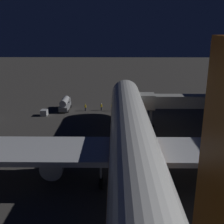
{
  "coord_description": "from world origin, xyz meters",
  "views": [
    {
      "loc": [
        2.39,
        39.71,
        19.89
      ],
      "look_at": [
        3.0,
        -13.51,
        3.5
      ],
      "focal_mm": 43.47,
      "sensor_mm": 36.0,
      "label": 1
    }
  ],
  "objects_px": {
    "jet_bridge": "(179,101)",
    "ground_crew_under_port_wing": "(112,107)",
    "baggage_container_near_belt": "(44,113)",
    "traffic_cone_nose_starboard": "(116,113)",
    "fuel_tanker": "(65,104)",
    "ground_crew_by_tug": "(85,107)",
    "ground_crew_marshaller_fwd": "(101,106)",
    "airliner_at_gate": "(134,150)",
    "traffic_cone_nose_port": "(134,113)"
  },
  "relations": [
    {
      "from": "jet_bridge",
      "to": "traffic_cone_nose_port",
      "type": "bearing_deg",
      "value": -48.11
    },
    {
      "from": "fuel_tanker",
      "to": "baggage_container_near_belt",
      "type": "height_order",
      "value": "fuel_tanker"
    },
    {
      "from": "jet_bridge",
      "to": "ground_crew_marshaller_fwd",
      "type": "bearing_deg",
      "value": -36.54
    },
    {
      "from": "jet_bridge",
      "to": "traffic_cone_nose_port",
      "type": "height_order",
      "value": "jet_bridge"
    },
    {
      "from": "airliner_at_gate",
      "to": "ground_crew_by_tug",
      "type": "relative_size",
      "value": 38.36
    },
    {
      "from": "jet_bridge",
      "to": "fuel_tanker",
      "type": "distance_m",
      "value": 29.07
    },
    {
      "from": "baggage_container_near_belt",
      "to": "traffic_cone_nose_starboard",
      "type": "relative_size",
      "value": 3.25
    },
    {
      "from": "baggage_container_near_belt",
      "to": "traffic_cone_nose_port",
      "type": "xyz_separation_m",
      "value": [
        -21.53,
        -1.6,
        -0.43
      ]
    },
    {
      "from": "ground_crew_under_port_wing",
      "to": "ground_crew_marshaller_fwd",
      "type": "bearing_deg",
      "value": -7.19
    },
    {
      "from": "baggage_container_near_belt",
      "to": "ground_crew_marshaller_fwd",
      "type": "distance_m",
      "value": 14.17
    },
    {
      "from": "ground_crew_under_port_wing",
      "to": "traffic_cone_nose_port",
      "type": "bearing_deg",
      "value": 155.39
    },
    {
      "from": "ground_crew_by_tug",
      "to": "traffic_cone_nose_starboard",
      "type": "distance_m",
      "value": 8.09
    },
    {
      "from": "ground_crew_under_port_wing",
      "to": "baggage_container_near_belt",
      "type": "bearing_deg",
      "value": 14.11
    },
    {
      "from": "airliner_at_gate",
      "to": "fuel_tanker",
      "type": "bearing_deg",
      "value": -67.03
    },
    {
      "from": "ground_crew_marshaller_fwd",
      "to": "ground_crew_by_tug",
      "type": "distance_m",
      "value": 4.03
    },
    {
      "from": "ground_crew_under_port_wing",
      "to": "traffic_cone_nose_port",
      "type": "xyz_separation_m",
      "value": [
        -5.37,
        2.46,
        -0.68
      ]
    },
    {
      "from": "traffic_cone_nose_port",
      "to": "traffic_cone_nose_starboard",
      "type": "xyz_separation_m",
      "value": [
        4.4,
        0.0,
        0.0
      ]
    },
    {
      "from": "airliner_at_gate",
      "to": "baggage_container_near_belt",
      "type": "height_order",
      "value": "airliner_at_gate"
    },
    {
      "from": "baggage_container_near_belt",
      "to": "traffic_cone_nose_starboard",
      "type": "xyz_separation_m",
      "value": [
        -17.13,
        -1.6,
        -0.43
      ]
    },
    {
      "from": "traffic_cone_nose_port",
      "to": "jet_bridge",
      "type": "bearing_deg",
      "value": 131.89
    },
    {
      "from": "jet_bridge",
      "to": "ground_crew_by_tug",
      "type": "xyz_separation_m",
      "value": [
        20.58,
        -11.94,
        -4.69
      ]
    },
    {
      "from": "fuel_tanker",
      "to": "ground_crew_marshaller_fwd",
      "type": "distance_m",
      "value": 9.3
    },
    {
      "from": "fuel_tanker",
      "to": "ground_crew_under_port_wing",
      "type": "distance_m",
      "value": 12.02
    },
    {
      "from": "baggage_container_near_belt",
      "to": "ground_crew_by_tug",
      "type": "bearing_deg",
      "value": -156.71
    },
    {
      "from": "jet_bridge",
      "to": "traffic_cone_nose_starboard",
      "type": "bearing_deg",
      "value": -36.3
    },
    {
      "from": "airliner_at_gate",
      "to": "ground_crew_under_port_wing",
      "type": "distance_m",
      "value": 35.4
    },
    {
      "from": "fuel_tanker",
      "to": "ground_crew_by_tug",
      "type": "height_order",
      "value": "fuel_tanker"
    },
    {
      "from": "baggage_container_near_belt",
      "to": "fuel_tanker",
      "type": "bearing_deg",
      "value": -130.97
    },
    {
      "from": "ground_crew_by_tug",
      "to": "traffic_cone_nose_starboard",
      "type": "xyz_separation_m",
      "value": [
        -7.68,
        2.46,
        -0.7
      ]
    },
    {
      "from": "airliner_at_gate",
      "to": "fuel_tanker",
      "type": "distance_m",
      "value": 38.99
    },
    {
      "from": "airliner_at_gate",
      "to": "fuel_tanker",
      "type": "xyz_separation_m",
      "value": [
        15.14,
        -35.72,
        -3.91
      ]
    },
    {
      "from": "fuel_tanker",
      "to": "ground_crew_by_tug",
      "type": "distance_m",
      "value": 5.36
    },
    {
      "from": "jet_bridge",
      "to": "ground_crew_marshaller_fwd",
      "type": "distance_m",
      "value": 21.14
    },
    {
      "from": "jet_bridge",
      "to": "traffic_cone_nose_port",
      "type": "relative_size",
      "value": 35.72
    },
    {
      "from": "ground_crew_under_port_wing",
      "to": "jet_bridge",
      "type": "bearing_deg",
      "value": 139.28
    },
    {
      "from": "ground_crew_under_port_wing",
      "to": "airliner_at_gate",
      "type": "bearing_deg",
      "value": 95.17
    },
    {
      "from": "jet_bridge",
      "to": "baggage_container_near_belt",
      "type": "xyz_separation_m",
      "value": [
        30.03,
        -7.88,
        -4.96
      ]
    },
    {
      "from": "traffic_cone_nose_starboard",
      "to": "traffic_cone_nose_port",
      "type": "bearing_deg",
      "value": 180.0
    },
    {
      "from": "fuel_tanker",
      "to": "ground_crew_under_port_wing",
      "type": "height_order",
      "value": "fuel_tanker"
    },
    {
      "from": "ground_crew_by_tug",
      "to": "fuel_tanker",
      "type": "bearing_deg",
      "value": -8.18
    },
    {
      "from": "fuel_tanker",
      "to": "traffic_cone_nose_port",
      "type": "height_order",
      "value": "fuel_tanker"
    },
    {
      "from": "jet_bridge",
      "to": "ground_crew_by_tug",
      "type": "bearing_deg",
      "value": -30.12
    },
    {
      "from": "airliner_at_gate",
      "to": "traffic_cone_nose_port",
      "type": "bearing_deg",
      "value": -93.87
    },
    {
      "from": "baggage_container_near_belt",
      "to": "ground_crew_by_tug",
      "type": "relative_size",
      "value": 1.0
    },
    {
      "from": "ground_crew_marshaller_fwd",
      "to": "traffic_cone_nose_port",
      "type": "height_order",
      "value": "ground_crew_marshaller_fwd"
    },
    {
      "from": "ground_crew_under_port_wing",
      "to": "traffic_cone_nose_starboard",
      "type": "relative_size",
      "value": 3.15
    },
    {
      "from": "jet_bridge",
      "to": "traffic_cone_nose_starboard",
      "type": "distance_m",
      "value": 16.89
    },
    {
      "from": "fuel_tanker",
      "to": "ground_crew_by_tug",
      "type": "bearing_deg",
      "value": 171.82
    },
    {
      "from": "jet_bridge",
      "to": "ground_crew_under_port_wing",
      "type": "distance_m",
      "value": 18.9
    },
    {
      "from": "ground_crew_under_port_wing",
      "to": "traffic_cone_nose_port",
      "type": "relative_size",
      "value": 3.15
    }
  ]
}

